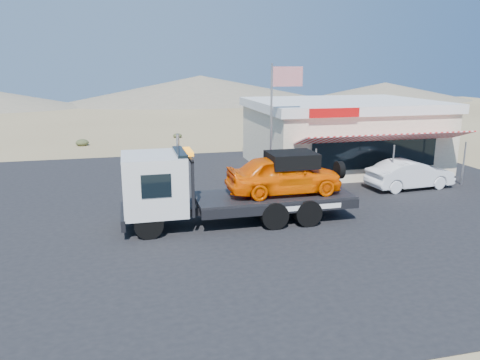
{
  "coord_description": "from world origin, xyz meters",
  "views": [
    {
      "loc": [
        -1.93,
        -16.34,
        5.99
      ],
      "look_at": [
        2.38,
        1.16,
        1.5
      ],
      "focal_mm": 35.0,
      "sensor_mm": 36.0,
      "label": 1
    }
  ],
  "objects_px": {
    "jerky_store": "(341,133)",
    "flagpole": "(276,113)",
    "tow_truck": "(233,183)",
    "white_sedan": "(410,174)"
  },
  "relations": [
    {
      "from": "jerky_store",
      "to": "flagpole",
      "type": "height_order",
      "value": "flagpole"
    },
    {
      "from": "white_sedan",
      "to": "jerky_store",
      "type": "distance_m",
      "value": 5.88
    },
    {
      "from": "white_sedan",
      "to": "jerky_store",
      "type": "height_order",
      "value": "jerky_store"
    },
    {
      "from": "white_sedan",
      "to": "flagpole",
      "type": "relative_size",
      "value": 0.71
    },
    {
      "from": "tow_truck",
      "to": "white_sedan",
      "type": "height_order",
      "value": "tow_truck"
    },
    {
      "from": "tow_truck",
      "to": "jerky_store",
      "type": "distance_m",
      "value": 12.09
    },
    {
      "from": "tow_truck",
      "to": "jerky_store",
      "type": "xyz_separation_m",
      "value": [
        8.57,
        8.52,
        0.41
      ]
    },
    {
      "from": "white_sedan",
      "to": "flagpole",
      "type": "distance_m",
      "value": 7.34
    },
    {
      "from": "white_sedan",
      "to": "jerky_store",
      "type": "xyz_separation_m",
      "value": [
        -1.01,
        5.65,
        1.26
      ]
    },
    {
      "from": "flagpole",
      "to": "tow_truck",
      "type": "bearing_deg",
      "value": -126.55
    }
  ]
}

